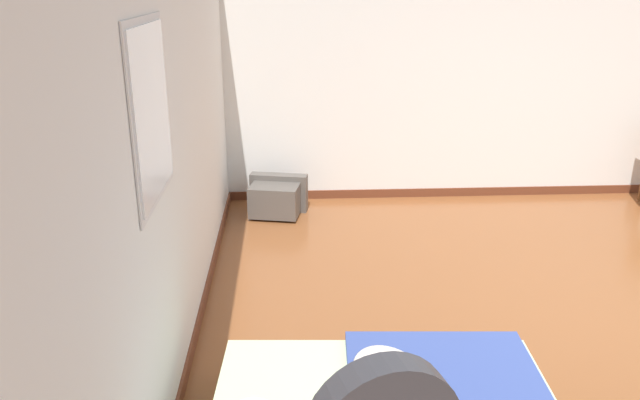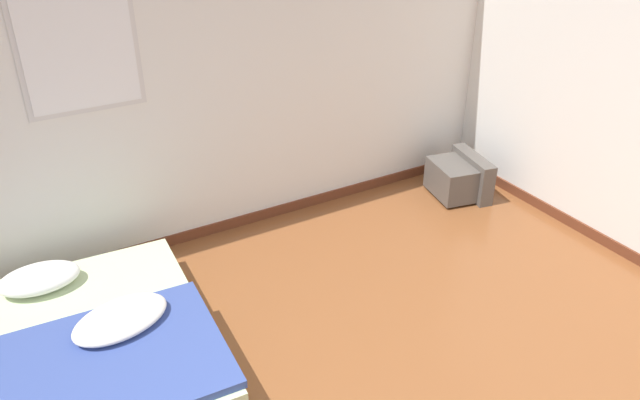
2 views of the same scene
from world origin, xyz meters
TOP-DOWN VIEW (x-y plane):
  - ground_plane at (0.00, 0.00)m, footprint 20.00×20.00m
  - wall_back at (-0.01, 2.96)m, footprint 8.19×0.08m
  - wall_right at (2.92, 0.00)m, footprint 0.08×8.27m
  - crt_tv at (2.43, 2.42)m, footprint 0.53×0.60m

SIDE VIEW (x-z plane):
  - ground_plane at x=0.00m, z-range 0.00..0.00m
  - crt_tv at x=2.43m, z-range -0.01..0.37m
  - wall_right at x=2.92m, z-range -0.01..2.59m
  - wall_back at x=-0.01m, z-range -0.01..2.59m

